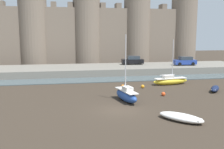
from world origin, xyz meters
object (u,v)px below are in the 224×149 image
at_px(sailboat_foreground_centre, 170,81).
at_px(car_quay_centre_east, 133,60).
at_px(mooring_buoy_mid_mud, 143,86).
at_px(mooring_buoy_near_shore, 123,86).
at_px(car_quay_centre_west, 185,61).
at_px(rowboat_midflat_right, 215,89).
at_px(sailboat_midflat_left, 126,95).
at_px(rowboat_foreground_right, 181,117).
at_px(mooring_buoy_off_centre, 163,94).

bearing_deg(sailboat_foreground_centre, car_quay_centre_east, 96.41).
relative_size(mooring_buoy_mid_mud, mooring_buoy_near_shore, 0.91).
height_order(mooring_buoy_mid_mud, car_quay_centre_west, car_quay_centre_west).
bearing_deg(mooring_buoy_mid_mud, car_quay_centre_west, 47.08).
relative_size(sailboat_foreground_centre, mooring_buoy_mid_mud, 13.84).
bearing_deg(rowboat_midflat_right, sailboat_midflat_left, -167.72).
relative_size(rowboat_foreground_right, car_quay_centre_west, 0.92).
height_order(mooring_buoy_off_centre, car_quay_centre_east, car_quay_centre_east).
relative_size(mooring_buoy_mid_mud, mooring_buoy_off_centre, 0.98).
xyz_separation_m(rowboat_foreground_right, car_quay_centre_east, (3.60, 29.23, 1.70)).
xyz_separation_m(sailboat_foreground_centre, car_quay_centre_west, (7.62, 11.39, 1.44)).
xyz_separation_m(mooring_buoy_near_shore, car_quay_centre_east, (5.44, 15.74, 1.76)).
bearing_deg(car_quay_centre_east, car_quay_centre_west, -18.36).
bearing_deg(sailboat_foreground_centre, rowboat_midflat_right, -55.30).
relative_size(rowboat_midflat_right, sailboat_midflat_left, 0.40).
relative_size(sailboat_midflat_left, sailboat_foreground_centre, 1.11).
height_order(sailboat_foreground_centre, mooring_buoy_mid_mud, sailboat_foreground_centre).
height_order(rowboat_foreground_right, mooring_buoy_near_shore, rowboat_foreground_right).
distance_m(mooring_buoy_near_shore, car_quay_centre_east, 16.74).
height_order(rowboat_foreground_right, mooring_buoy_mid_mud, rowboat_foreground_right).
height_order(rowboat_midflat_right, mooring_buoy_off_centre, rowboat_midflat_right).
distance_m(rowboat_foreground_right, mooring_buoy_near_shore, 13.62).
bearing_deg(rowboat_foreground_right, car_quay_centre_east, 82.98).
relative_size(sailboat_foreground_centre, car_quay_centre_east, 1.50).
height_order(mooring_buoy_mid_mud, car_quay_centre_east, car_quay_centre_east).
distance_m(sailboat_midflat_left, car_quay_centre_west, 24.92).
distance_m(sailboat_foreground_centre, mooring_buoy_mid_mud, 4.80).
bearing_deg(sailboat_midflat_left, car_quay_centre_east, 73.60).
bearing_deg(car_quay_centre_west, car_quay_centre_east, 161.64).
bearing_deg(rowboat_foreground_right, mooring_buoy_near_shore, 97.76).
bearing_deg(mooring_buoy_mid_mud, mooring_buoy_off_centre, -77.29).
height_order(rowboat_foreground_right, sailboat_midflat_left, sailboat_midflat_left).
bearing_deg(mooring_buoy_off_centre, sailboat_foreground_centre, 61.26).
relative_size(rowboat_midflat_right, mooring_buoy_mid_mud, 6.16).
bearing_deg(sailboat_foreground_centre, mooring_buoy_near_shore, -169.76).
height_order(rowboat_midflat_right, mooring_buoy_mid_mud, rowboat_midflat_right).
distance_m(mooring_buoy_mid_mud, car_quay_centre_east, 16.45).
relative_size(mooring_buoy_mid_mud, car_quay_centre_east, 0.11).
bearing_deg(mooring_buoy_mid_mud, rowboat_foreground_right, -93.18).
distance_m(rowboat_foreground_right, sailboat_midflat_left, 7.55).
distance_m(rowboat_foreground_right, car_quay_centre_east, 29.50).
bearing_deg(sailboat_foreground_centre, car_quay_centre_west, 56.21).
distance_m(mooring_buoy_off_centre, car_quay_centre_west, 20.94).
distance_m(rowboat_midflat_right, sailboat_foreground_centre, 6.40).
bearing_deg(mooring_buoy_mid_mud, car_quay_centre_east, 79.88).
bearing_deg(rowboat_midflat_right, car_quay_centre_east, 104.95).
bearing_deg(mooring_buoy_off_centre, rowboat_foreground_right, -101.84).
bearing_deg(mooring_buoy_mid_mud, rowboat_midflat_right, -23.95).
height_order(mooring_buoy_off_centre, car_quay_centre_west, car_quay_centre_west).
distance_m(sailboat_midflat_left, mooring_buoy_off_centre, 5.00).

